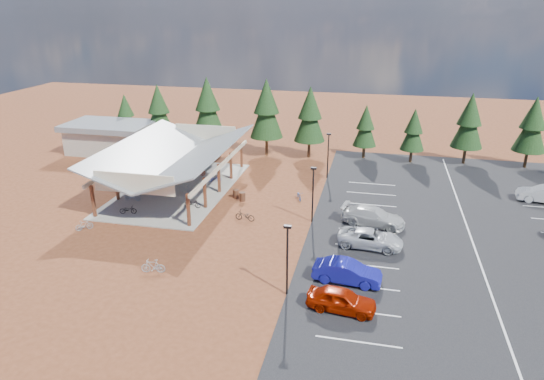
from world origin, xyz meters
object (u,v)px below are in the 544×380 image
object	(u,v)px
bike_2	(161,173)
bike_5	(186,188)
bike_1	(132,196)
bike_6	(214,178)
bike_14	(299,196)
bike_3	(175,161)
bike_16	(245,216)
trash_bin_0	(242,197)
car_3	(373,216)
bike_9	(84,225)
bike_13	(153,266)
bike_pavilion	(176,155)
outbuilding	(110,137)
car_2	(370,238)
lamp_post_1	(313,191)
lamp_post_2	(328,152)
bike_4	(193,203)
bike_7	(199,172)
car_1	(347,272)
lamp_post_0	(287,255)
trash_bin_1	(236,194)
car_0	(341,300)
bike_0	(128,210)

from	to	relation	value
bike_2	bike_5	world-z (taller)	bike_5
bike_1	bike_6	world-z (taller)	bike_1
bike_5	bike_14	bearing A→B (deg)	-65.13
bike_3	bike_16	world-z (taller)	bike_3
trash_bin_0	car_3	world-z (taller)	car_3
bike_9	bike_13	bearing A→B (deg)	-161.78
bike_pavilion	outbuilding	xyz separation A→B (m)	(-14.00, 11.00, -1.80)
bike_5	car_2	world-z (taller)	car_2
lamp_post_1	bike_6	distance (m)	14.45
lamp_post_1	bike_9	xyz separation A→B (m)	(-19.02, -6.02, -2.53)
bike_16	car_2	size ratio (longest dim) A/B	0.35
bike_1	bike_14	world-z (taller)	bike_1
bike_3	bike_9	distance (m)	18.61
bike_1	bike_3	size ratio (longest dim) A/B	1.09
lamp_post_2	bike_2	world-z (taller)	lamp_post_2
outbuilding	car_3	xyz separation A→B (m)	(34.37, -15.60, -1.18)
outbuilding	bike_5	xyz separation A→B (m)	(15.34, -12.12, -1.42)
bike_4	bike_5	distance (m)	4.00
bike_7	bike_14	xyz separation A→B (m)	(12.30, -4.38, -0.14)
bike_7	car_1	xyz separation A→B (m)	(18.13, -18.88, 0.26)
bike_pavilion	lamp_post_0	world-z (taller)	lamp_post_0
bike_14	car_2	bearing A→B (deg)	-71.34
bike_1	bike_7	world-z (taller)	bike_1
car_3	bike_13	bearing A→B (deg)	138.23
lamp_post_0	car_3	size ratio (longest dim) A/B	0.93
car_2	car_3	distance (m)	4.25
bike_5	bike_16	xyz separation A→B (m)	(7.71, -5.02, -0.13)
bike_3	car_1	size ratio (longest dim) A/B	0.33
bike_5	bike_14	distance (m)	11.70
lamp_post_0	bike_5	world-z (taller)	lamp_post_0
lamp_post_2	trash_bin_0	size ratio (longest dim) A/B	5.71
bike_5	trash_bin_1	bearing A→B (deg)	-69.56
bike_6	bike_1	bearing A→B (deg)	124.40
trash_bin_1	car_3	size ratio (longest dim) A/B	0.16
car_3	bike_9	bearing A→B (deg)	115.67
lamp_post_1	bike_7	distance (m)	17.22
outbuilding	car_0	size ratio (longest dim) A/B	2.49
bike_7	car_2	size ratio (longest dim) A/B	0.30
outbuilding	bike_3	bearing A→B (deg)	-18.02
bike_4	bike_13	xyz separation A→B (m)	(1.55, -11.80, 0.02)
lamp_post_0	car_2	size ratio (longest dim) A/B	0.99
car_2	bike_0	bearing A→B (deg)	90.44
bike_4	bike_6	bearing A→B (deg)	1.44
car_1	bike_3	bearing A→B (deg)	50.32
bike_14	bike_16	distance (m)	7.23
lamp_post_1	bike_5	xyz separation A→B (m)	(-13.66, 3.88, -2.37)
bike_6	bike_7	xyz separation A→B (m)	(-2.39, 1.49, 0.06)
lamp_post_2	bike_0	bearing A→B (deg)	-139.91
lamp_post_0	bike_7	distance (m)	25.76
bike_7	car_1	world-z (taller)	car_1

